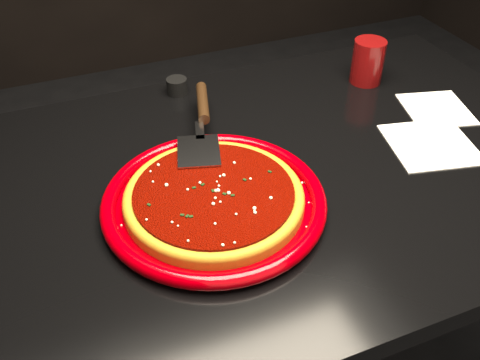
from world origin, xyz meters
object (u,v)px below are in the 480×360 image
at_px(plate, 214,201).
at_px(cup, 368,62).
at_px(pizza_server, 202,123).
at_px(table, 276,293).
at_px(ramekin, 177,86).

distance_m(plate, cup, 0.56).
bearing_deg(pizza_server, table, -31.32).
distance_m(plate, pizza_server, 0.20).
xyz_separation_m(plate, ramekin, (0.06, 0.40, 0.00)).
xyz_separation_m(table, pizza_server, (-0.12, 0.13, 0.42)).
bearing_deg(table, ramekin, 107.54).
xyz_separation_m(cup, ramekin, (-0.43, 0.11, -0.03)).
bearing_deg(plate, cup, 30.61).
height_order(table, ramekin, ramekin).
relative_size(pizza_server, cup, 3.22).
distance_m(plate, ramekin, 0.40).
distance_m(pizza_server, ramekin, 0.21).
relative_size(table, pizza_server, 3.65).
bearing_deg(table, cup, 35.14).
bearing_deg(cup, ramekin, 165.09).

